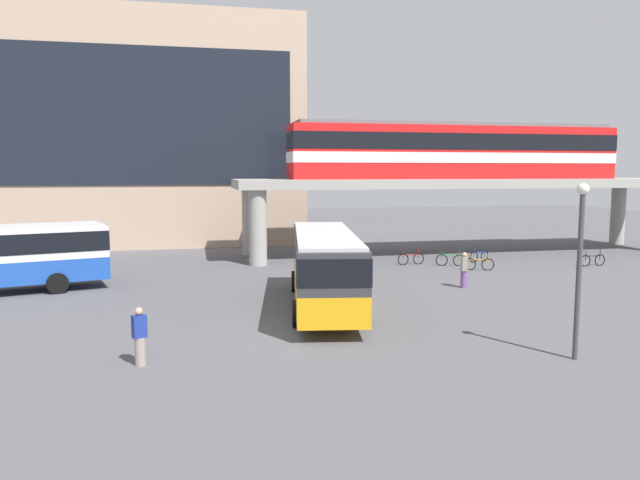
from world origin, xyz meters
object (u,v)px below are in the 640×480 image
Objects in this scene: train at (455,150)px; bicycle_black at (593,260)px; station_building at (135,134)px; bicycle_blue at (479,256)px; bus_main at (325,261)px; pedestrian_walking_across at (140,338)px; pedestrian_by_bike_rack at (464,271)px; bicycle_orange at (479,264)px; bicycle_green at (450,260)px; bicycle_red at (411,259)px.

bicycle_black is (5.97, -7.10, -6.85)m from train.
train is at bearing -30.14° from station_building.
train is at bearing 89.75° from bicycle_blue.
bus_main is 6.39× the size of pedestrian_walking_across.
bicycle_blue is at bearing -37.30° from station_building.
bicycle_blue is at bearing 58.33° from pedestrian_by_bike_rack.
bicycle_orange is at bearing 34.54° from bus_main.
bicycle_green is at bearing 42.61° from pedestrian_walking_across.
pedestrian_by_bike_rack is (-2.28, -6.62, 0.49)m from bicycle_green.
station_building is 31.47m from pedestrian_by_bike_rack.
bicycle_orange is at bearing 55.88° from pedestrian_by_bike_rack.
train is 9.98m from bicycle_orange.
pedestrian_by_bike_rack is at bearing -156.35° from bicycle_black.
bus_main is at bearing -139.87° from bicycle_blue.
bicycle_black is at bearing -49.91° from train.
bus_main is at bearing -70.35° from station_building.
bicycle_red is (-2.20, 0.97, 0.00)m from bicycle_green.
station_building is 14.72× the size of pedestrian_by_bike_rack.
pedestrian_by_bike_rack reaches higher than bicycle_black.
station_building is 15.23× the size of bicycle_green.
bicycle_red is at bearing 48.27° from pedestrian_walking_across.
train is 11.53m from bicycle_black.
bicycle_orange and bicycle_green have the same top height.
bicycle_red is 7.61m from pedestrian_by_bike_rack.
bicycle_red is (-4.73, -4.22, -6.85)m from train.
bus_main is (9.87, -27.63, -6.85)m from station_building.
bus_main is at bearing -130.65° from train.
bicycle_blue is at bearing -90.25° from train.
pedestrian_by_bike_rack is at bearing 31.54° from pedestrian_walking_across.
train is 9.34m from bicycle_red.
station_building is 14.71× the size of bicycle_black.
station_building reaches higher than bicycle_red.
pedestrian_by_bike_rack is at bearing -54.66° from station_building.
station_building is 14.73× the size of bicycle_red.
pedestrian_walking_across is at bearing -142.49° from bicycle_orange.
bicycle_blue is at bearing 40.13° from bus_main.
bicycle_black is 1.04× the size of bicycle_green.
train reaches higher than pedestrian_by_bike_rack.
bicycle_black is 1.08× the size of bicycle_blue.
bicycle_orange is at bearing -42.33° from bicycle_red.
bicycle_orange is (-1.60, -7.08, -6.85)m from train.
pedestrian_walking_across reaches higher than bicycle_red.
pedestrian_by_bike_rack reaches higher than bicycle_orange.
train is 7.96m from bicycle_blue.
bicycle_blue is at bearing 24.46° from bicycle_green.
train is at bearing 77.28° from bicycle_orange.
station_building is at bearing 136.02° from bicycle_orange.
bus_main is at bearing -160.13° from pedestrian_by_bike_rack.
train reaches higher than bus_main.
bicycle_orange is at bearing 179.86° from bicycle_black.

